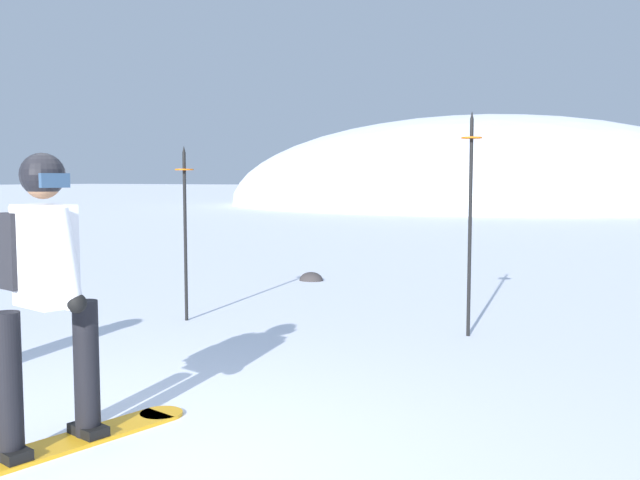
{
  "coord_description": "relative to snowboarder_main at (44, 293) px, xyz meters",
  "views": [
    {
      "loc": [
        2.88,
        -2.53,
        1.57
      ],
      "look_at": [
        -0.14,
        3.32,
        1.0
      ],
      "focal_mm": 40.0,
      "sensor_mm": 36.0,
      "label": 1
    }
  ],
  "objects": [
    {
      "name": "ridge_peak_main",
      "position": [
        -7.74,
        39.5,
        -0.92
      ],
      "size": [
        30.58,
        27.52,
        10.47
      ],
      "color": "white",
      "rests_on": "ground"
    },
    {
      "name": "snowboarder_main",
      "position": [
        0.0,
        0.0,
        0.0
      ],
      "size": [
        0.66,
        1.8,
        1.71
      ],
      "color": "orange",
      "rests_on": "ground"
    },
    {
      "name": "piste_marker_near",
      "position": [
        1.36,
        4.05,
        0.34
      ],
      "size": [
        0.2,
        0.2,
        2.23
      ],
      "color": "black",
      "rests_on": "ground"
    },
    {
      "name": "piste_marker_far",
      "position": [
        -1.63,
        3.39,
        0.18
      ],
      "size": [
        0.2,
        0.2,
        1.93
      ],
      "color": "black",
      "rests_on": "ground"
    },
    {
      "name": "rock_mid",
      "position": [
        -1.85,
        6.75,
        -0.92
      ],
      "size": [
        0.38,
        0.32,
        0.26
      ],
      "color": "#383333",
      "rests_on": "ground"
    }
  ]
}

